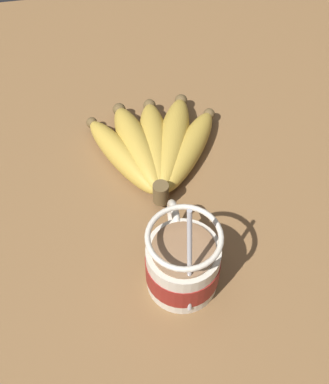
{
  "coord_description": "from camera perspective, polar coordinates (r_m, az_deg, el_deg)",
  "views": [
    {
      "loc": [
        -38.12,
        10.41,
        59.04
      ],
      "look_at": [
        0.19,
        3.6,
        7.71
      ],
      "focal_mm": 50.0,
      "sensor_mm": 36.0,
      "label": 1
    }
  ],
  "objects": [
    {
      "name": "table",
      "position": [
        0.7,
        2.94,
        -2.71
      ],
      "size": [
        101.25,
        101.25,
        3.36
      ],
      "color": "brown",
      "rests_on": "ground"
    },
    {
      "name": "coffee_mug",
      "position": [
        0.59,
        1.93,
        -7.63
      ],
      "size": [
        12.14,
        8.32,
        16.31
      ],
      "color": "beige",
      "rests_on": "table"
    },
    {
      "name": "banana_bunch",
      "position": [
        0.72,
        -0.97,
        4.8
      ],
      "size": [
        18.48,
        19.66,
        4.28
      ],
      "color": "brown",
      "rests_on": "table"
    }
  ]
}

